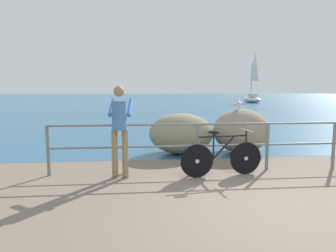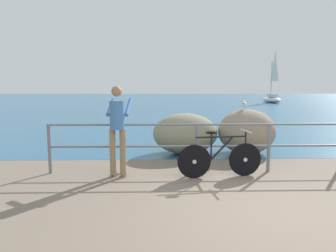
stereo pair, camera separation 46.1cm
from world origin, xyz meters
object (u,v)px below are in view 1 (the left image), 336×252
object	(u,v)px
bicycle	(222,157)
sailboat	(252,97)
breakwater_boulder_main	(241,131)
breakwater_boulder_left	(181,133)
seagull	(239,104)
person_at_railing	(120,127)

from	to	relation	value
bicycle	sailboat	distance (m)	32.50
bicycle	sailboat	size ratio (longest dim) A/B	0.27
breakwater_boulder_main	breakwater_boulder_left	size ratio (longest dim) A/B	0.88
sailboat	breakwater_boulder_left	bearing A→B (deg)	151.65
bicycle	breakwater_boulder_left	xyz separation A→B (m)	(-0.51, 2.16, 0.15)
breakwater_boulder_left	seagull	distance (m)	1.75
bicycle	sailboat	world-z (taller)	sailboat
breakwater_boulder_main	sailboat	xyz separation A→B (m)	(11.12, 27.97, 0.11)
breakwater_boulder_left	bicycle	bearing A→B (deg)	-76.65
sailboat	person_at_railing	bearing A→B (deg)	150.81
breakwater_boulder_left	seagull	size ratio (longest dim) A/B	5.00
breakwater_boulder_main	bicycle	bearing A→B (deg)	-117.87
bicycle	breakwater_boulder_left	distance (m)	2.22
bicycle	seagull	size ratio (longest dim) A/B	4.93
bicycle	person_at_railing	bearing A→B (deg)	170.02
sailboat	bicycle	bearing A→B (deg)	154.05
breakwater_boulder_main	sailboat	distance (m)	30.10
bicycle	breakwater_boulder_left	size ratio (longest dim) A/B	0.99
breakwater_boulder_main	breakwater_boulder_left	xyz separation A→B (m)	(-1.64, 0.02, -0.05)
person_at_railing	sailboat	bearing A→B (deg)	-20.37
breakwater_boulder_main	breakwater_boulder_left	distance (m)	1.64
bicycle	seagull	distance (m)	2.55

